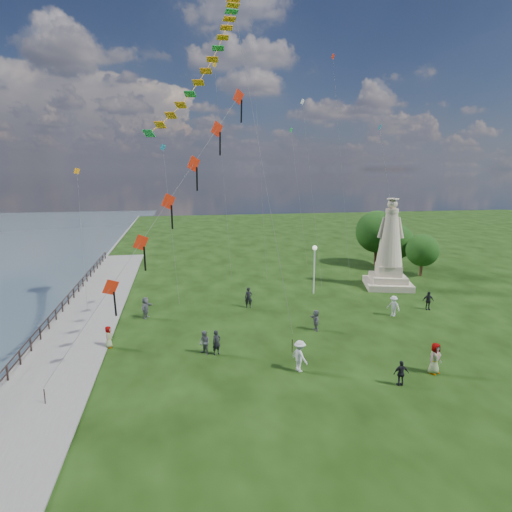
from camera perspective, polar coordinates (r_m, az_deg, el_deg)
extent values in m
cube|color=slate|center=(35.89, -26.14, -9.21)|extent=(0.30, 160.00, 0.60)
cube|color=slate|center=(33.37, -22.91, -10.02)|extent=(5.00, 60.00, 0.10)
cylinder|color=black|center=(28.54, -30.24, -13.41)|extent=(0.11, 0.11, 1.00)
cylinder|color=black|center=(30.27, -28.96, -11.87)|extent=(0.11, 0.11, 1.00)
cylinder|color=black|center=(32.02, -27.83, -10.50)|extent=(0.11, 0.11, 1.00)
cylinder|color=black|center=(33.80, -26.82, -9.27)|extent=(0.11, 0.11, 1.00)
cylinder|color=black|center=(35.61, -25.93, -8.16)|extent=(0.11, 0.11, 1.00)
cylinder|color=black|center=(37.43, -25.12, -7.15)|extent=(0.11, 0.11, 1.00)
cylinder|color=black|center=(39.28, -24.39, -6.24)|extent=(0.11, 0.11, 1.00)
cylinder|color=black|center=(41.13, -23.73, -5.41)|extent=(0.11, 0.11, 1.00)
cylinder|color=black|center=(43.00, -23.13, -4.65)|extent=(0.11, 0.11, 1.00)
cylinder|color=black|center=(44.89, -22.58, -3.95)|extent=(0.11, 0.11, 1.00)
cylinder|color=black|center=(46.78, -22.08, -3.31)|extent=(0.11, 0.11, 1.00)
cylinder|color=black|center=(48.68, -21.62, -2.72)|extent=(0.11, 0.11, 1.00)
cylinder|color=black|center=(50.58, -21.19, -2.17)|extent=(0.11, 0.11, 1.00)
cylinder|color=black|center=(52.50, -20.79, -1.67)|extent=(0.11, 0.11, 1.00)
cylinder|color=black|center=(54.42, -20.42, -1.20)|extent=(0.11, 0.11, 1.00)
cylinder|color=black|center=(56.34, -20.08, -0.76)|extent=(0.11, 0.11, 1.00)
cylinder|color=black|center=(58.27, -19.76, -0.35)|extent=(0.11, 0.11, 1.00)
cylinder|color=black|center=(60.21, -19.46, 0.04)|extent=(0.11, 0.11, 1.00)
cube|color=black|center=(35.46, -25.99, -7.42)|extent=(0.06, 52.00, 0.06)
cube|color=black|center=(35.59, -25.93, -8.08)|extent=(0.06, 52.00, 0.06)
cube|color=beige|center=(45.65, 17.13, -3.56)|extent=(5.46, 5.46, 0.63)
cube|color=beige|center=(45.49, 17.17, -2.80)|extent=(4.16, 4.16, 0.63)
cube|color=beige|center=(45.30, 17.24, -1.77)|extent=(2.86, 2.86, 1.05)
cylinder|color=beige|center=(44.37, 17.69, 5.77)|extent=(1.56, 1.56, 0.42)
sphere|color=beige|center=(44.32, 17.74, 6.61)|extent=(0.97, 0.97, 0.97)
cylinder|color=beige|center=(44.28, 17.78, 7.25)|extent=(1.15, 1.15, 0.10)
cylinder|color=silver|center=(41.17, 7.76, -2.08)|extent=(0.13, 0.13, 4.36)
sphere|color=white|center=(40.69, 7.84, 1.08)|extent=(0.44, 0.44, 0.44)
cylinder|color=#382314|center=(53.69, 18.02, -0.61)|extent=(0.36, 0.36, 2.07)
sphere|color=#11340E|center=(53.28, 18.18, 1.84)|extent=(4.14, 4.14, 4.14)
cylinder|color=#382314|center=(51.45, 21.14, -1.49)|extent=(0.36, 0.36, 1.80)
sphere|color=#11340E|center=(51.06, 21.30, 0.73)|extent=(3.61, 3.61, 3.61)
cylinder|color=#382314|center=(55.45, 15.65, 0.17)|extent=(0.36, 0.36, 2.59)
sphere|color=#11340E|center=(54.97, 15.82, 3.16)|extent=(5.19, 5.19, 5.19)
imported|color=black|center=(28.19, -5.28, -11.42)|extent=(0.71, 0.61, 1.63)
imported|color=#595960|center=(28.30, -6.89, -11.42)|extent=(0.81, 0.90, 1.57)
imported|color=silver|center=(26.03, 5.85, -13.11)|extent=(1.08, 1.38, 1.91)
imported|color=black|center=(25.71, 18.79, -14.58)|extent=(0.88, 0.49, 1.46)
imported|color=#595960|center=(27.69, 22.74, -12.47)|extent=(1.06, 0.86, 1.87)
imported|color=#595960|center=(35.64, -14.48, -6.68)|extent=(1.29, 1.77, 1.75)
imported|color=black|center=(37.06, -0.99, -5.56)|extent=(0.73, 0.55, 1.80)
imported|color=silver|center=(36.76, 17.86, -6.36)|extent=(1.07, 1.23, 1.70)
imported|color=black|center=(39.37, 21.97, -5.55)|extent=(1.00, 0.63, 1.59)
imported|color=#595960|center=(30.76, -19.07, -10.16)|extent=(0.57, 0.80, 1.49)
imported|color=#595960|center=(32.34, 7.97, -8.46)|extent=(0.65, 1.48, 1.59)
cylinder|color=black|center=(25.14, -26.34, -16.54)|extent=(0.06, 0.06, 0.90)
cube|color=red|center=(24.99, -18.80, -3.97)|extent=(0.87, 0.64, 1.03)
cube|color=black|center=(25.13, -18.28, -6.11)|extent=(0.10, 0.28, 1.48)
cube|color=red|center=(25.58, -15.11, 1.76)|extent=(0.87, 0.64, 1.03)
cube|color=black|center=(25.64, -14.61, -0.36)|extent=(0.10, 0.28, 1.48)
cube|color=red|center=(26.52, -11.61, 7.14)|extent=(0.87, 0.64, 1.03)
cube|color=black|center=(26.50, -11.14, 5.09)|extent=(0.10, 0.28, 1.48)
cube|color=red|center=(27.76, -8.32, 12.08)|extent=(0.87, 0.64, 1.03)
cube|color=black|center=(27.67, -7.88, 10.13)|extent=(0.10, 0.28, 1.48)
cube|color=red|center=(29.27, -5.23, 16.52)|extent=(0.87, 0.64, 1.03)
cube|color=black|center=(29.12, -4.82, 14.68)|extent=(0.10, 0.28, 1.48)
cube|color=red|center=(31.01, -2.35, 20.45)|extent=(0.87, 0.64, 1.03)
cube|color=black|center=(30.81, -1.96, 18.73)|extent=(0.10, 0.28, 1.48)
cylinder|color=black|center=(28.61, 4.85, -11.85)|extent=(0.06, 0.06, 0.90)
cube|color=orange|center=(32.52, -3.02, 30.90)|extent=(0.93, 0.75, 0.15)
cube|color=orange|center=(31.75, -3.11, 30.40)|extent=(0.89, 0.72, 0.15)
cube|color=green|center=(30.95, -3.28, 29.77)|extent=(0.84, 0.68, 0.14)
cube|color=orange|center=(30.13, -3.56, 29.00)|extent=(0.79, 0.65, 0.15)
cube|color=orange|center=(29.28, -3.95, 28.09)|extent=(0.74, 0.61, 0.15)
cube|color=orange|center=(28.43, -4.46, 27.04)|extent=(0.71, 0.61, 0.16)
cube|color=green|center=(27.57, -5.09, 25.88)|extent=(0.71, 0.64, 0.18)
cube|color=orange|center=(26.72, -5.83, 24.63)|extent=(0.71, 0.66, 0.19)
cube|color=orange|center=(25.89, -6.70, 23.30)|extent=(0.70, 0.68, 0.21)
cube|color=orange|center=(25.09, -7.69, 21.93)|extent=(0.69, 0.69, 0.23)
cube|color=green|center=(24.31, -8.79, 20.56)|extent=(0.68, 0.69, 0.25)
cube|color=orange|center=(23.57, -10.00, 19.21)|extent=(0.66, 0.69, 0.27)
cube|color=orange|center=(22.87, -11.29, 17.92)|extent=(0.64, 0.68, 0.28)
cube|color=orange|center=(22.20, -12.67, 16.70)|extent=(0.62, 0.67, 0.30)
cube|color=green|center=(21.58, -14.10, 15.58)|extent=(0.60, 0.66, 0.31)
cube|color=#156582|center=(41.91, -12.31, 13.99)|extent=(0.51, 0.39, 0.57)
cylinder|color=#595959|center=(39.65, -11.27, 4.24)|extent=(1.02, 5.02, 13.74)
cube|color=silver|center=(47.33, 6.21, 19.79)|extent=(0.51, 0.39, 0.57)
cylinder|color=#595959|center=(44.64, 7.48, 8.29)|extent=(1.02, 5.02, 18.60)
cube|color=red|center=(52.58, 10.23, 24.72)|extent=(0.51, 0.39, 0.57)
cylinder|color=#595959|center=(48.99, 11.32, 11.54)|extent=(1.02, 5.02, 23.91)
cube|color=orange|center=(51.16, -5.56, 24.09)|extent=(0.51, 0.39, 0.57)
cylinder|color=#595959|center=(47.47, -4.42, 11.15)|extent=(1.02, 5.02, 22.93)
cube|color=green|center=(56.37, 4.70, 16.42)|extent=(0.51, 0.39, 0.57)
cylinder|color=#595959|center=(53.99, 5.76, 7.80)|extent=(1.02, 5.02, 16.60)
cube|color=orange|center=(42.63, -22.78, 10.41)|extent=(0.51, 0.39, 0.57)
cylinder|color=#595959|center=(40.52, -22.19, 2.21)|extent=(1.02, 5.02, 11.57)
cylinder|color=#595959|center=(47.39, 0.33, 15.19)|extent=(1.02, 5.02, 29.57)
cube|color=#156582|center=(49.64, 16.19, 16.17)|extent=(0.51, 0.39, 0.57)
cylinder|color=#595959|center=(47.58, 17.52, 6.57)|extent=(1.02, 5.02, 16.15)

